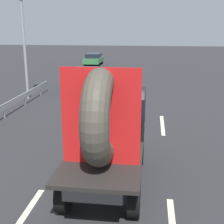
% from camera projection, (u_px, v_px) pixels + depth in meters
% --- Properties ---
extents(ground_plane, '(120.00, 120.00, 0.00)m').
position_uv_depth(ground_plane, '(102.00, 171.00, 9.71)').
color(ground_plane, '#28282B').
extents(flatbed_truck, '(2.02, 4.80, 3.48)m').
position_uv_depth(flatbed_truck, '(109.00, 122.00, 8.91)').
color(flatbed_truck, black).
rests_on(flatbed_truck, ground_plane).
extents(distant_sedan, '(1.88, 4.39, 1.43)m').
position_uv_depth(distant_sedan, '(85.00, 77.00, 22.16)').
color(distant_sedan, black).
rests_on(distant_sedan, ground_plane).
extents(traffic_light, '(0.42, 0.36, 6.76)m').
position_uv_depth(traffic_light, '(23.00, 26.00, 17.99)').
color(traffic_light, gray).
rests_on(traffic_light, ground_plane).
extents(guardrail, '(0.10, 10.31, 0.71)m').
position_uv_depth(guardrail, '(15.00, 101.00, 16.26)').
color(guardrail, gray).
rests_on(guardrail, ground_plane).
extents(lane_dash_left_near, '(0.16, 2.26, 0.01)m').
position_uv_depth(lane_dash_left_near, '(26.00, 214.00, 7.48)').
color(lane_dash_left_near, beige).
rests_on(lane_dash_left_near, ground_plane).
extents(lane_dash_left_far, '(0.16, 2.59, 0.01)m').
position_uv_depth(lane_dash_left_far, '(90.00, 119.00, 15.08)').
color(lane_dash_left_far, beige).
rests_on(lane_dash_left_far, ground_plane).
extents(lane_dash_right_far, '(0.16, 2.85, 0.01)m').
position_uv_depth(lane_dash_right_far, '(162.00, 125.00, 14.12)').
color(lane_dash_right_far, beige).
rests_on(lane_dash_right_far, ground_plane).
extents(oncoming_car, '(1.71, 4.00, 1.30)m').
position_uv_depth(oncoming_car, '(94.00, 59.00, 34.96)').
color(oncoming_car, black).
rests_on(oncoming_car, ground_plane).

